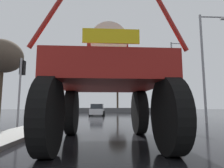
{
  "coord_description": "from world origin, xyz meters",
  "views": [
    {
      "loc": [
        0.0,
        0.81,
        1.21
      ],
      "look_at": [
        0.37,
        9.54,
        2.29
      ],
      "focal_mm": 29.15,
      "sensor_mm": 36.0,
      "label": 1
    }
  ],
  "objects_px": {
    "oversize_sprayer": "(107,83)",
    "bare_tree_left": "(3,57)",
    "streetlight_far_left": "(53,85)",
    "streetlight_near_right": "(205,61)",
    "bare_tree_far_center": "(117,83)",
    "traffic_signal_near_right": "(159,81)",
    "bare_tree_right": "(170,79)",
    "traffic_signal_near_left": "(22,77)",
    "sedan_ahead": "(97,110)",
    "streetlight_far_right": "(173,75)"
  },
  "relations": [
    {
      "from": "oversize_sprayer",
      "to": "bare_tree_left",
      "type": "xyz_separation_m",
      "value": [
        -9.13,
        9.64,
        3.55
      ]
    },
    {
      "from": "oversize_sprayer",
      "to": "bare_tree_left",
      "type": "relative_size",
      "value": 0.8
    },
    {
      "from": "streetlight_far_left",
      "to": "bare_tree_left",
      "type": "distance_m",
      "value": 11.46
    },
    {
      "from": "oversize_sprayer",
      "to": "streetlight_near_right",
      "type": "distance_m",
      "value": 10.36
    },
    {
      "from": "bare_tree_left",
      "to": "bare_tree_far_center",
      "type": "relative_size",
      "value": 0.93
    },
    {
      "from": "traffic_signal_near_right",
      "to": "streetlight_far_left",
      "type": "relative_size",
      "value": 0.47
    },
    {
      "from": "oversize_sprayer",
      "to": "bare_tree_right",
      "type": "relative_size",
      "value": 0.93
    },
    {
      "from": "traffic_signal_near_left",
      "to": "streetlight_near_right",
      "type": "xyz_separation_m",
      "value": [
        12.4,
        2.45,
        1.73
      ]
    },
    {
      "from": "traffic_signal_near_left",
      "to": "traffic_signal_near_right",
      "type": "bearing_deg",
      "value": 0.03
    },
    {
      "from": "bare_tree_right",
      "to": "streetlight_near_right",
      "type": "bearing_deg",
      "value": -97.43
    },
    {
      "from": "streetlight_far_left",
      "to": "bare_tree_right",
      "type": "relative_size",
      "value": 1.29
    },
    {
      "from": "streetlight_far_left",
      "to": "sedan_ahead",
      "type": "bearing_deg",
      "value": -21.09
    },
    {
      "from": "traffic_signal_near_right",
      "to": "bare_tree_far_center",
      "type": "bearing_deg",
      "value": 91.35
    },
    {
      "from": "bare_tree_far_center",
      "to": "bare_tree_left",
      "type": "bearing_deg",
      "value": -119.33
    },
    {
      "from": "streetlight_far_right",
      "to": "bare_tree_right",
      "type": "distance_m",
      "value": 2.36
    },
    {
      "from": "traffic_signal_near_right",
      "to": "bare_tree_right",
      "type": "xyz_separation_m",
      "value": [
        5.76,
        13.71,
        2.24
      ]
    },
    {
      "from": "bare_tree_far_center",
      "to": "traffic_signal_near_right",
      "type": "bearing_deg",
      "value": -88.65
    },
    {
      "from": "sedan_ahead",
      "to": "streetlight_near_right",
      "type": "bearing_deg",
      "value": -140.9
    },
    {
      "from": "sedan_ahead",
      "to": "oversize_sprayer",
      "type": "bearing_deg",
      "value": -173.78
    },
    {
      "from": "streetlight_far_left",
      "to": "bare_tree_far_center",
      "type": "distance_m",
      "value": 14.13
    },
    {
      "from": "sedan_ahead",
      "to": "traffic_signal_near_left",
      "type": "relative_size",
      "value": 1.05
    },
    {
      "from": "bare_tree_right",
      "to": "bare_tree_far_center",
      "type": "bearing_deg",
      "value": 117.05
    },
    {
      "from": "traffic_signal_near_left",
      "to": "streetlight_far_left",
      "type": "distance_m",
      "value": 17.02
    },
    {
      "from": "traffic_signal_near_right",
      "to": "bare_tree_left",
      "type": "xyz_separation_m",
      "value": [
        -12.31,
        5.4,
        2.88
      ]
    },
    {
      "from": "bare_tree_right",
      "to": "bare_tree_far_center",
      "type": "height_order",
      "value": "bare_tree_far_center"
    },
    {
      "from": "streetlight_near_right",
      "to": "bare_tree_right",
      "type": "height_order",
      "value": "streetlight_near_right"
    },
    {
      "from": "oversize_sprayer",
      "to": "traffic_signal_near_right",
      "type": "relative_size",
      "value": 1.53
    },
    {
      "from": "streetlight_far_left",
      "to": "bare_tree_far_center",
      "type": "bearing_deg",
      "value": 42.53
    },
    {
      "from": "oversize_sprayer",
      "to": "bare_tree_far_center",
      "type": "relative_size",
      "value": 0.74
    },
    {
      "from": "streetlight_far_left",
      "to": "bare_tree_far_center",
      "type": "relative_size",
      "value": 1.03
    },
    {
      "from": "sedan_ahead",
      "to": "traffic_signal_near_right",
      "type": "bearing_deg",
      "value": -160.39
    },
    {
      "from": "oversize_sprayer",
      "to": "streetlight_far_left",
      "type": "xyz_separation_m",
      "value": [
        -7.79,
        20.95,
        2.34
      ]
    },
    {
      "from": "oversize_sprayer",
      "to": "bare_tree_left",
      "type": "height_order",
      "value": "bare_tree_left"
    },
    {
      "from": "streetlight_near_right",
      "to": "bare_tree_left",
      "type": "height_order",
      "value": "streetlight_near_right"
    },
    {
      "from": "streetlight_near_right",
      "to": "bare_tree_far_center",
      "type": "relative_size",
      "value": 1.09
    },
    {
      "from": "streetlight_far_left",
      "to": "bare_tree_left",
      "type": "relative_size",
      "value": 1.11
    },
    {
      "from": "traffic_signal_near_left",
      "to": "traffic_signal_near_right",
      "type": "height_order",
      "value": "traffic_signal_near_left"
    },
    {
      "from": "traffic_signal_near_right",
      "to": "streetlight_far_right",
      "type": "bearing_deg",
      "value": 64.97
    },
    {
      "from": "oversize_sprayer",
      "to": "streetlight_far_right",
      "type": "relative_size",
      "value": 0.61
    },
    {
      "from": "bare_tree_left",
      "to": "bare_tree_far_center",
      "type": "bearing_deg",
      "value": 60.67
    },
    {
      "from": "traffic_signal_near_left",
      "to": "bare_tree_far_center",
      "type": "height_order",
      "value": "bare_tree_far_center"
    },
    {
      "from": "bare_tree_right",
      "to": "oversize_sprayer",
      "type": "bearing_deg",
      "value": -116.48
    },
    {
      "from": "traffic_signal_near_left",
      "to": "bare_tree_right",
      "type": "relative_size",
      "value": 0.65
    },
    {
      "from": "streetlight_near_right",
      "to": "streetlight_far_left",
      "type": "distance_m",
      "value": 20.89
    },
    {
      "from": "bare_tree_left",
      "to": "bare_tree_far_center",
      "type": "height_order",
      "value": "bare_tree_far_center"
    },
    {
      "from": "traffic_signal_near_right",
      "to": "bare_tree_far_center",
      "type": "height_order",
      "value": "bare_tree_far_center"
    },
    {
      "from": "streetlight_far_left",
      "to": "bare_tree_far_center",
      "type": "height_order",
      "value": "streetlight_far_left"
    },
    {
      "from": "streetlight_far_right",
      "to": "bare_tree_far_center",
      "type": "relative_size",
      "value": 1.22
    },
    {
      "from": "sedan_ahead",
      "to": "bare_tree_left",
      "type": "bearing_deg",
      "value": 140.12
    },
    {
      "from": "traffic_signal_near_left",
      "to": "streetlight_near_right",
      "type": "bearing_deg",
      "value": 11.2
    }
  ]
}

